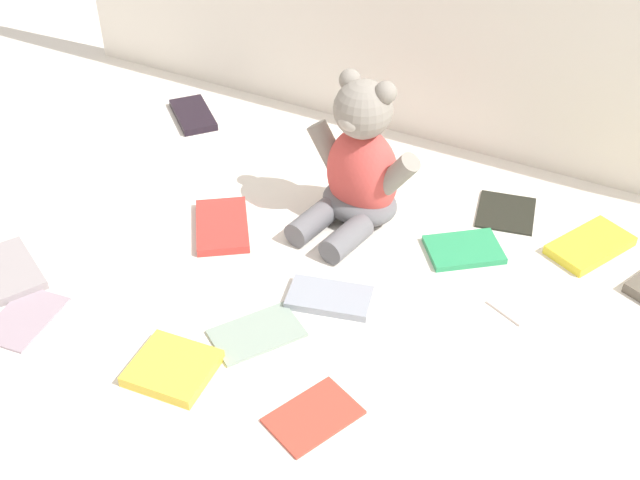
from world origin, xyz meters
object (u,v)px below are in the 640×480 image
(book_case_1, at_px, (330,298))
(book_case_10, at_px, (313,415))
(book_case_9, at_px, (257,332))
(book_case_11, at_px, (24,317))
(book_case_3, at_px, (590,245))
(book_case_8, at_px, (464,250))
(book_case_0, at_px, (526,298))
(book_case_4, at_px, (173,368))
(book_case_6, at_px, (6,272))
(book_case_13, at_px, (506,212))
(teddy_bear, at_px, (359,170))
(book_case_7, at_px, (222,226))
(book_case_5, at_px, (193,115))

(book_case_1, height_order, book_case_10, book_case_1)
(book_case_9, relative_size, book_case_11, 1.06)
(book_case_3, relative_size, book_case_8, 1.19)
(book_case_8, bearing_deg, book_case_0, -155.18)
(book_case_8, xyz_separation_m, book_case_11, (-0.52, -0.45, -0.00))
(book_case_4, bearing_deg, book_case_10, 90.54)
(book_case_6, bearing_deg, book_case_8, -29.70)
(book_case_9, distance_m, book_case_10, 0.17)
(book_case_10, bearing_deg, book_case_13, 104.25)
(teddy_bear, bearing_deg, book_case_8, 8.11)
(book_case_3, distance_m, book_case_4, 0.69)
(teddy_bear, relative_size, book_case_10, 2.26)
(book_case_3, bearing_deg, book_case_7, -130.77)
(teddy_bear, height_order, book_case_0, teddy_bear)
(book_case_5, xyz_separation_m, book_case_7, (0.25, -0.28, 0.00))
(book_case_7, height_order, book_case_11, book_case_7)
(teddy_bear, bearing_deg, book_case_9, -81.58)
(book_case_0, distance_m, book_case_5, 0.79)
(book_case_0, xyz_separation_m, book_case_5, (-0.76, 0.22, 0.00))
(book_case_1, distance_m, book_case_4, 0.26)
(teddy_bear, relative_size, book_case_13, 2.42)
(book_case_4, distance_m, book_case_8, 0.51)
(book_case_7, relative_size, book_case_11, 1.16)
(book_case_4, height_order, book_case_8, book_case_4)
(teddy_bear, height_order, book_case_5, teddy_bear)
(book_case_0, height_order, book_case_5, book_case_5)
(book_case_9, bearing_deg, book_case_7, -12.27)
(teddy_bear, distance_m, book_case_5, 0.47)
(teddy_bear, xyz_separation_m, book_case_1, (0.05, -0.21, -0.09))
(book_case_5, height_order, book_case_10, book_case_5)
(book_case_3, bearing_deg, book_case_11, -115.23)
(book_case_4, xyz_separation_m, book_case_11, (-0.26, -0.02, -0.00))
(book_case_4, xyz_separation_m, book_case_9, (0.06, 0.12, -0.00))
(book_case_10, distance_m, book_case_11, 0.46)
(teddy_bear, distance_m, book_case_11, 0.57)
(book_case_11, bearing_deg, book_case_6, -39.39)
(book_case_3, bearing_deg, book_case_13, -165.14)
(book_case_4, bearing_deg, book_case_8, 143.20)
(book_case_10, xyz_separation_m, book_case_13, (0.09, 0.54, -0.00))
(book_case_3, distance_m, book_case_6, 0.93)
(book_case_4, distance_m, book_case_13, 0.64)
(book_case_4, relative_size, book_case_5, 0.81)
(book_case_6, bearing_deg, book_case_1, -40.80)
(book_case_4, height_order, book_case_13, book_case_4)
(book_case_1, bearing_deg, book_case_8, 131.15)
(book_case_7, xyz_separation_m, book_case_8, (0.38, 0.13, -0.00))
(book_case_3, relative_size, book_case_9, 1.09)
(book_case_4, height_order, book_case_5, book_case_4)
(book_case_0, relative_size, book_case_9, 0.83)
(book_case_5, distance_m, book_case_6, 0.54)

